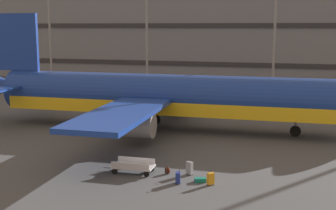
{
  "coord_description": "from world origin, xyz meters",
  "views": [
    {
      "loc": [
        12.28,
        -37.64,
        9.1
      ],
      "look_at": [
        2.97,
        -4.05,
        3.0
      ],
      "focal_mm": 48.16,
      "sensor_mm": 36.0,
      "label": 1
    }
  ],
  "objects_px": {
    "suitcase_scuffed": "(200,180)",
    "suitcase_red": "(178,178)",
    "suitcase_laid_flat": "(189,168)",
    "suitcase_upright": "(211,179)",
    "backpack_purple": "(168,171)",
    "airliner": "(159,96)",
    "baggage_cart": "(133,166)"
  },
  "relations": [
    {
      "from": "suitcase_scuffed",
      "to": "suitcase_red",
      "type": "bearing_deg",
      "value": -154.02
    },
    {
      "from": "suitcase_laid_flat",
      "to": "suitcase_upright",
      "type": "distance_m",
      "value": 2.17
    },
    {
      "from": "suitcase_upright",
      "to": "backpack_purple",
      "type": "bearing_deg",
      "value": 156.4
    },
    {
      "from": "suitcase_red",
      "to": "suitcase_upright",
      "type": "distance_m",
      "value": 1.91
    },
    {
      "from": "airliner",
      "to": "backpack_purple",
      "type": "relative_size",
      "value": 74.29
    },
    {
      "from": "suitcase_upright",
      "to": "baggage_cart",
      "type": "bearing_deg",
      "value": 169.88
    },
    {
      "from": "suitcase_red",
      "to": "suitcase_scuffed",
      "type": "distance_m",
      "value": 1.37
    },
    {
      "from": "suitcase_scuffed",
      "to": "suitcase_upright",
      "type": "bearing_deg",
      "value": -27.3
    },
    {
      "from": "suitcase_red",
      "to": "suitcase_scuffed",
      "type": "relative_size",
      "value": 1.19
    },
    {
      "from": "suitcase_red",
      "to": "baggage_cart",
      "type": "bearing_deg",
      "value": 160.19
    },
    {
      "from": "baggage_cart",
      "to": "suitcase_scuffed",
      "type": "bearing_deg",
      "value": -7.24
    },
    {
      "from": "suitcase_red",
      "to": "suitcase_upright",
      "type": "relative_size",
      "value": 1.04
    },
    {
      "from": "suitcase_scuffed",
      "to": "suitcase_upright",
      "type": "distance_m",
      "value": 0.8
    },
    {
      "from": "suitcase_laid_flat",
      "to": "suitcase_red",
      "type": "relative_size",
      "value": 1.1
    },
    {
      "from": "airliner",
      "to": "baggage_cart",
      "type": "bearing_deg",
      "value": -80.9
    },
    {
      "from": "airliner",
      "to": "backpack_purple",
      "type": "height_order",
      "value": "airliner"
    },
    {
      "from": "backpack_purple",
      "to": "suitcase_upright",
      "type": "bearing_deg",
      "value": -23.6
    },
    {
      "from": "suitcase_laid_flat",
      "to": "baggage_cart",
      "type": "distance_m",
      "value": 3.55
    },
    {
      "from": "suitcase_upright",
      "to": "airliner",
      "type": "bearing_deg",
      "value": 118.04
    },
    {
      "from": "airliner",
      "to": "suitcase_scuffed",
      "type": "relative_size",
      "value": 48.17
    },
    {
      "from": "airliner",
      "to": "suitcase_scuffed",
      "type": "bearing_deg",
      "value": -63.68
    },
    {
      "from": "suitcase_laid_flat",
      "to": "suitcase_upright",
      "type": "xyz_separation_m",
      "value": [
        1.59,
        -1.48,
        -0.05
      ]
    },
    {
      "from": "suitcase_scuffed",
      "to": "backpack_purple",
      "type": "distance_m",
      "value": 2.46
    },
    {
      "from": "suitcase_red",
      "to": "suitcase_upright",
      "type": "xyz_separation_m",
      "value": [
        1.89,
        0.24,
        0.03
      ]
    },
    {
      "from": "suitcase_scuffed",
      "to": "airliner",
      "type": "bearing_deg",
      "value": 116.32
    },
    {
      "from": "airliner",
      "to": "backpack_purple",
      "type": "bearing_deg",
      "value": -71.01
    },
    {
      "from": "suitcase_laid_flat",
      "to": "suitcase_upright",
      "type": "height_order",
      "value": "suitcase_laid_flat"
    },
    {
      "from": "airliner",
      "to": "suitcase_scuffed",
      "type": "distance_m",
      "value": 14.72
    },
    {
      "from": "backpack_purple",
      "to": "baggage_cart",
      "type": "relative_size",
      "value": 0.15
    },
    {
      "from": "suitcase_laid_flat",
      "to": "suitcase_red",
      "type": "height_order",
      "value": "suitcase_laid_flat"
    },
    {
      "from": "suitcase_red",
      "to": "backpack_purple",
      "type": "relative_size",
      "value": 1.84
    },
    {
      "from": "suitcase_upright",
      "to": "suitcase_red",
      "type": "bearing_deg",
      "value": -172.63
    }
  ]
}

